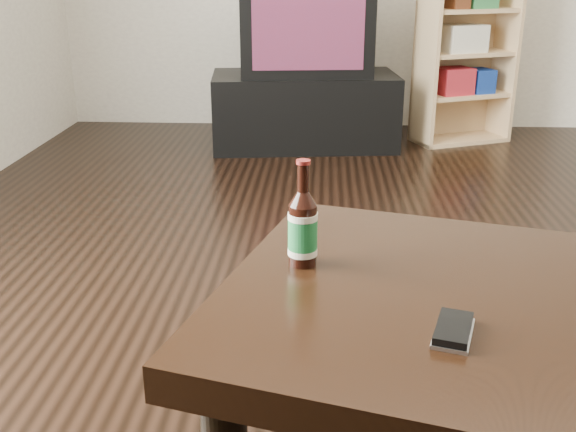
{
  "coord_description": "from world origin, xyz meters",
  "views": [
    {
      "loc": [
        -0.69,
        -1.82,
        1.1
      ],
      "look_at": [
        -0.75,
        -0.55,
        0.62
      ],
      "focal_mm": 42.0,
      "sensor_mm": 36.0,
      "label": 1
    }
  ],
  "objects_px": {
    "beer_bottle": "(303,229)",
    "phone": "(453,330)",
    "tv": "(305,25)",
    "tv_stand": "(304,110)",
    "bookshelf": "(464,49)"
  },
  "relations": [
    {
      "from": "tv_stand",
      "to": "phone",
      "type": "distance_m",
      "value": 3.26
    },
    {
      "from": "tv",
      "to": "phone",
      "type": "distance_m",
      "value": 3.25
    },
    {
      "from": "bookshelf",
      "to": "phone",
      "type": "relative_size",
      "value": 8.81
    },
    {
      "from": "tv_stand",
      "to": "tv",
      "type": "distance_m",
      "value": 0.52
    },
    {
      "from": "tv_stand",
      "to": "tv",
      "type": "bearing_deg",
      "value": -90.0
    },
    {
      "from": "beer_bottle",
      "to": "phone",
      "type": "relative_size",
      "value": 1.73
    },
    {
      "from": "tv",
      "to": "phone",
      "type": "height_order",
      "value": "tv"
    },
    {
      "from": "tv_stand",
      "to": "bookshelf",
      "type": "bearing_deg",
      "value": 4.27
    },
    {
      "from": "beer_bottle",
      "to": "phone",
      "type": "bearing_deg",
      "value": -46.3
    },
    {
      "from": "tv_stand",
      "to": "tv",
      "type": "xyz_separation_m",
      "value": [
        0.0,
        -0.0,
        0.52
      ]
    },
    {
      "from": "bookshelf",
      "to": "tv_stand",
      "type": "bearing_deg",
      "value": 167.69
    },
    {
      "from": "phone",
      "to": "tv_stand",
      "type": "bearing_deg",
      "value": 112.92
    },
    {
      "from": "tv_stand",
      "to": "beer_bottle",
      "type": "bearing_deg",
      "value": -94.58
    },
    {
      "from": "tv_stand",
      "to": "beer_bottle",
      "type": "distance_m",
      "value": 2.97
    },
    {
      "from": "phone",
      "to": "beer_bottle",
      "type": "bearing_deg",
      "value": 150.57
    }
  ]
}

